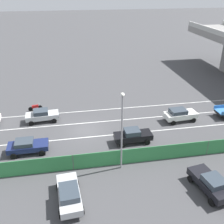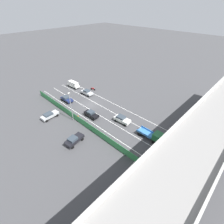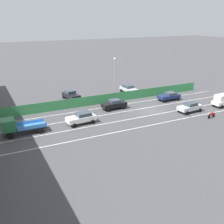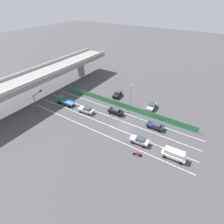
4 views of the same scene
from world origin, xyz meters
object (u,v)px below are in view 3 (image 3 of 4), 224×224
Objects in this scene: street_lamp at (115,76)px; traffic_cone at (121,102)px; car_sedan_silver at (190,107)px; car_sedan_black at (114,104)px; motorcycle at (211,115)px; parked_wagon_silver at (129,89)px; flatbed_truck_blue at (16,126)px; car_sedan_navy at (169,96)px; car_hatchback_white at (81,118)px; parked_sedan_dark at (71,95)px.

street_lamp is 13.43× the size of traffic_cone.
car_sedan_black is at bearing 56.38° from car_sedan_silver.
motorcycle is 0.41× the size of parked_wagon_silver.
flatbed_truck_blue is at bearing 83.34° from car_sedan_silver.
car_hatchback_white is at bearing 101.41° from car_sedan_navy.
car_sedan_black is 1.01× the size of car_sedan_navy.
flatbed_truck_blue is 1.25× the size of parked_sedan_dark.
car_sedan_navy is 0.93× the size of parked_sedan_dark.
car_sedan_silver is at bearing -99.80° from car_hatchback_white.
street_lamp is (4.23, -2.25, 3.88)m from car_sedan_black.
parked_wagon_silver is at bearing -54.70° from street_lamp.
parked_wagon_silver is 7.27m from traffic_cone.
flatbed_truck_blue is (3.15, 26.99, 0.33)m from car_sedan_silver.
flatbed_truck_blue reaches higher than parked_sedan_dark.
car_hatchback_white is 19.36m from car_sedan_navy.
car_sedan_silver is 27.18m from flatbed_truck_blue.
car_hatchback_white is at bearing 80.20° from car_sedan_silver.
parked_wagon_silver is (7.94, 4.19, 0.05)m from car_sedan_navy.
car_sedan_navy is at bearing -82.39° from flatbed_truck_blue.
car_sedan_black is 11.61m from car_sedan_navy.
parked_sedan_dark is (15.75, 15.22, 0.02)m from car_sedan_silver.
street_lamp reaches higher than car_sedan_navy.
parked_wagon_silver is (14.86, 3.05, 0.01)m from car_sedan_silver.
car_sedan_silver is at bearing -168.38° from parked_wagon_silver.
parked_sedan_dark reaches higher than car_sedan_black.
flatbed_truck_blue is at bearing 97.61° from car_sedan_navy.
street_lamp is at bearing 36.32° from car_sedan_silver.
traffic_cone is at bearing -46.41° from car_sedan_black.
street_lamp is at bearing 65.44° from car_sedan_navy.
parked_sedan_dark is at bearing 61.63° from car_sedan_navy.
parked_wagon_silver is at bearing -51.47° from car_hatchback_white.
motorcycle is 25.36m from parked_sedan_dark.
motorcycle is 0.42× the size of parked_sedan_dark.
car_sedan_navy is at bearing -118.37° from parked_sedan_dark.
parked_sedan_dark is (12.59, -11.78, -0.31)m from flatbed_truck_blue.
car_sedan_black is 0.91× the size of parked_wagon_silver.
street_lamp is (11.19, 8.23, 3.89)m from car_sedan_silver.
street_lamp is at bearing -66.81° from flatbed_truck_blue.
street_lamp is at bearing 11.56° from traffic_cone.
parked_wagon_silver reaches higher than traffic_cone.
car_sedan_navy is at bearing 0.40° from motorcycle.
car_hatchback_white is 0.77× the size of flatbed_truck_blue.
parked_wagon_silver is 7.91× the size of traffic_cone.
car_sedan_silver is at bearing -135.98° from parked_sedan_dark.
parked_wagon_silver is (18.42, 4.26, 0.45)m from motorcycle.
car_sedan_navy reaches higher than traffic_cone.
car_hatchback_white is 2.29× the size of motorcycle.
car_hatchback_white is at bearing 70.76° from motorcycle.
parked_sedan_dark is at bearing 40.38° from motorcycle.
car_sedan_black is 16.95m from flatbed_truck_blue.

